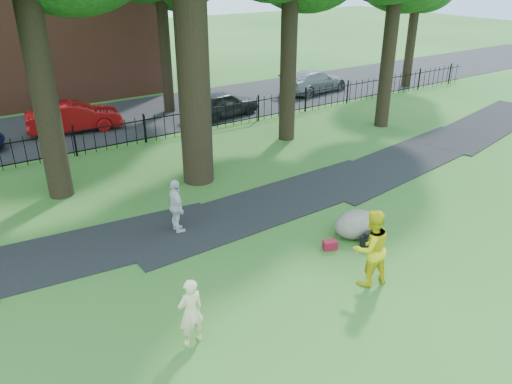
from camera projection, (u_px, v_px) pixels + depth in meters
ground at (325, 269)px, 12.97m from camera, size 120.00×120.00×0.00m
footpath at (270, 205)px, 16.42m from camera, size 36.07×3.85×0.03m
street at (115, 121)px, 25.04m from camera, size 80.00×7.00×0.02m
iron_fence at (145, 129)px, 21.77m from camera, size 44.00×0.04×1.20m
woman at (191, 312)px, 10.17m from camera, size 0.60×0.42×1.56m
man at (371, 248)px, 12.04m from camera, size 1.10×0.94×1.99m
pedestrian at (176, 207)px, 14.43m from camera, size 0.47×1.00×1.66m
boulder at (356, 222)px, 14.46m from camera, size 1.41×1.09×0.80m
backpack at (368, 241)px, 13.99m from camera, size 0.47×0.35×0.32m
red_bag at (330, 245)px, 13.83m from camera, size 0.44×0.36×0.26m
red_sedan at (74, 117)px, 23.18m from camera, size 4.39×2.10×1.39m
grey_car at (222, 104)px, 25.40m from camera, size 4.07×2.07×1.33m
silver_car at (314, 81)px, 30.14m from camera, size 4.80×2.48×1.33m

